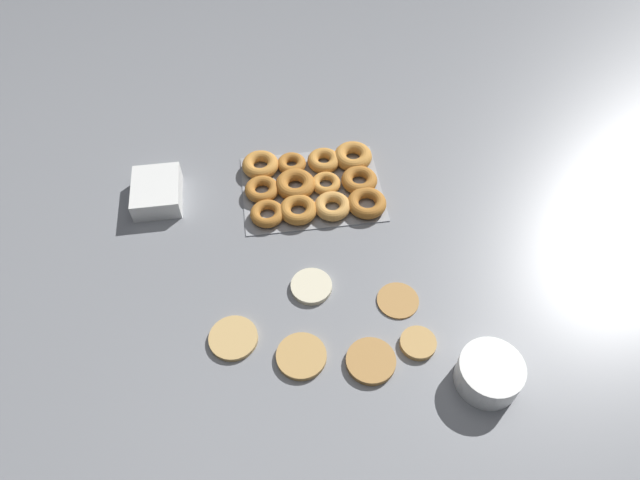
% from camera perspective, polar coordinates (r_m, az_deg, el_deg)
% --- Properties ---
extents(ground_plane, '(3.00, 3.00, 0.00)m').
position_cam_1_polar(ground_plane, '(1.43, 0.25, -3.81)').
color(ground_plane, gray).
extents(pancake_0, '(0.10, 0.10, 0.01)m').
position_cam_1_polar(pancake_0, '(1.41, -0.87, -4.65)').
color(pancake_0, beige).
rests_on(pancake_0, ground_plane).
extents(pancake_1, '(0.10, 0.10, 0.01)m').
position_cam_1_polar(pancake_1, '(1.41, 7.80, -5.96)').
color(pancake_1, '#B27F42').
rests_on(pancake_1, ground_plane).
extents(pancake_2, '(0.11, 0.11, 0.01)m').
position_cam_1_polar(pancake_2, '(1.36, -8.66, -9.68)').
color(pancake_2, tan).
rests_on(pancake_2, ground_plane).
extents(pancake_3, '(0.11, 0.11, 0.02)m').
position_cam_1_polar(pancake_3, '(1.32, 5.11, -11.97)').
color(pancake_3, '#B27F42').
rests_on(pancake_3, ground_plane).
extents(pancake_4, '(0.08, 0.08, 0.02)m').
position_cam_1_polar(pancake_4, '(1.35, 9.78, -10.13)').
color(pancake_4, tan).
rests_on(pancake_4, ground_plane).
extents(pancake_5, '(0.12, 0.12, 0.01)m').
position_cam_1_polar(pancake_5, '(1.32, -1.88, -11.54)').
color(pancake_5, tan).
rests_on(pancake_5, ground_plane).
extents(donut_tray, '(0.39, 0.29, 0.04)m').
position_cam_1_polar(donut_tray, '(1.61, -0.67, 5.62)').
color(donut_tray, '#93969B').
rests_on(donut_tray, ground_plane).
extents(batter_bowl, '(0.14, 0.14, 0.07)m').
position_cam_1_polar(batter_bowl, '(1.32, 16.56, -12.67)').
color(batter_bowl, white).
rests_on(batter_bowl, ground_plane).
extents(container_stack, '(0.13, 0.16, 0.06)m').
position_cam_1_polar(container_stack, '(1.64, -16.00, 4.66)').
color(container_stack, white).
rests_on(container_stack, ground_plane).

